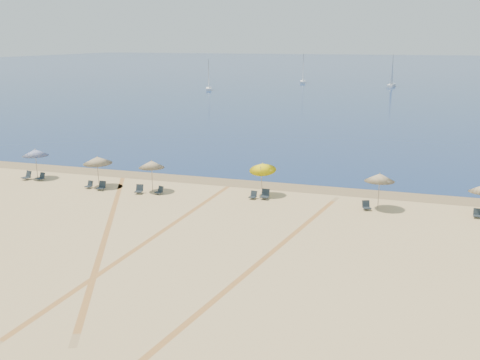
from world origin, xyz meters
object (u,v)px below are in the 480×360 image
object	(u,v)px
chair_2	(89,185)
chair_7	(265,195)
umbrella_4	(380,177)
chair_6	(253,195)
chair_0	(27,176)
chair_3	(102,186)
chair_9	(477,214)
umbrella_1	(98,160)
sailboat_2	(209,81)
chair_1	(41,177)
sailboat_0	(392,77)
chair_8	(366,206)
sailboat_3	(303,74)
umbrella_2	(152,164)
chair_5	(160,191)
umbrella_3	(263,167)
umbrella_0	(35,153)
chair_4	(139,190)

from	to	relation	value
chair_2	chair_7	bearing A→B (deg)	15.54
umbrella_4	chair_6	xyz separation A→B (m)	(-9.18, -0.30, -2.02)
chair_0	chair_3	world-z (taller)	chair_0
chair_7	chair_9	world-z (taller)	chair_7
umbrella_4	chair_0	size ratio (longest dim) A/B	3.05
umbrella_1	umbrella_4	world-z (taller)	umbrella_4
umbrella_4	chair_9	xyz separation A→B (m)	(6.55, -0.14, -2.01)
sailboat_2	chair_1	bearing A→B (deg)	-99.23
sailboat_0	sailboat_2	world-z (taller)	sailboat_0
chair_1	chair_9	xyz separation A→B (m)	(34.60, 0.20, -0.02)
chair_8	sailboat_3	size ratio (longest dim) A/B	0.10
chair_0	chair_1	bearing A→B (deg)	22.12
umbrella_2	chair_7	distance (m)	9.29
umbrella_2	chair_6	distance (m)	8.45
chair_7	sailboat_3	world-z (taller)	sailboat_3
chair_7	sailboat_2	world-z (taller)	sailboat_2
chair_9	sailboat_0	distance (m)	108.59
chair_2	chair_5	distance (m)	6.21
chair_7	chair_8	size ratio (longest dim) A/B	0.94
chair_3	sailboat_2	size ratio (longest dim) A/B	0.10
chair_1	chair_8	xyz separation A→B (m)	(27.29, -0.20, -0.01)
umbrella_3	chair_8	size ratio (longest dim) A/B	3.56
chair_1	chair_7	world-z (taller)	chair_7
chair_0	sailboat_0	size ratio (longest dim) A/B	0.11
umbrella_0	chair_8	bearing A→B (deg)	-1.61
umbrella_1	umbrella_2	xyz separation A→B (m)	(4.84, -0.02, -0.00)
sailboat_3	chair_0	bearing A→B (deg)	-101.12
chair_8	chair_4	bearing A→B (deg)	161.03
chair_4	chair_5	distance (m)	1.63
chair_5	sailboat_0	size ratio (longest dim) A/B	0.09
sailboat_0	umbrella_4	bearing A→B (deg)	-80.62
umbrella_1	umbrella_2	world-z (taller)	umbrella_1
chair_0	chair_4	world-z (taller)	chair_0
umbrella_0	chair_9	size ratio (longest dim) A/B	4.22
chair_5	chair_3	bearing A→B (deg)	-155.96
umbrella_2	chair_5	distance (m)	2.20
umbrella_3	umbrella_4	bearing A→B (deg)	-5.79
chair_3	sailboat_2	xyz separation A→B (m)	(-23.50, 86.61, 1.85)
chair_7	sailboat_0	xyz separation A→B (m)	(3.95, 107.92, 2.09)
umbrella_1	umbrella_3	bearing A→B (deg)	6.46
chair_4	chair_7	bearing A→B (deg)	0.23
umbrella_0	chair_6	world-z (taller)	umbrella_0
chair_6	umbrella_4	bearing A→B (deg)	11.14
chair_0	sailboat_3	size ratio (longest dim) A/B	0.11
umbrella_4	chair_7	size ratio (longest dim) A/B	3.58
umbrella_4	chair_2	world-z (taller)	umbrella_4
umbrella_0	chair_1	bearing A→B (deg)	-35.44
umbrella_0	chair_2	distance (m)	6.65
chair_2	chair_4	xyz separation A→B (m)	(4.61, -0.23, 0.04)
chair_4	chair_6	xyz separation A→B (m)	(8.93, 1.24, -0.04)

